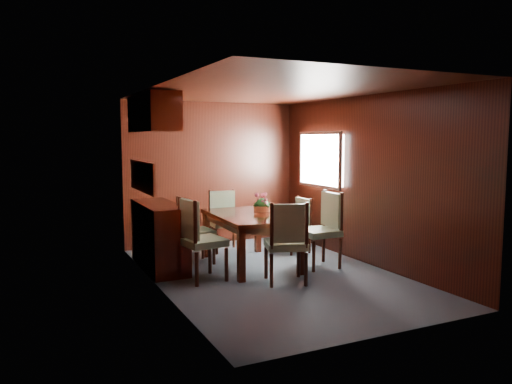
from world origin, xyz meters
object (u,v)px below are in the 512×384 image
dining_table (250,221)px  flower_centerpiece (262,202)px  sideboard (159,236)px  chair_left_near (198,235)px  chair_head (287,238)px  chair_right_near (324,225)px

dining_table → flower_centerpiece: (0.28, 0.19, 0.23)m
sideboard → chair_left_near: (0.27, -0.84, 0.14)m
sideboard → chair_head: chair_head is taller
sideboard → flower_centerpiece: (1.47, -0.23, 0.41)m
sideboard → dining_table: (1.20, -0.42, 0.18)m
sideboard → dining_table: 1.28m
sideboard → dining_table: sideboard is taller
flower_centerpiece → sideboard: bearing=171.1°
dining_table → chair_left_near: bearing=-153.5°
sideboard → chair_head: bearing=-49.9°
chair_left_near → sideboard: bearing=-170.0°
chair_right_near → chair_head: size_ratio=1.02×
dining_table → chair_right_near: 1.03m
chair_left_near → chair_head: size_ratio=1.03×
sideboard → chair_right_near: chair_right_near is taller
sideboard → flower_centerpiece: flower_centerpiece is taller
dining_table → chair_head: (0.02, -1.03, -0.06)m
sideboard → chair_head: (1.22, -1.44, 0.12)m
dining_table → chair_right_near: size_ratio=1.51×
chair_left_near → flower_centerpiece: 1.37m
sideboard → flower_centerpiece: bearing=-8.9°
dining_table → flower_centerpiece: 0.41m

